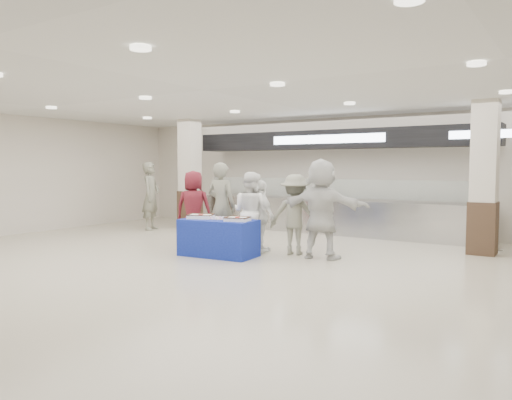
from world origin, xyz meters
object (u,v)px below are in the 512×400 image
Objects in this scene: soldier_a at (221,206)px; chef_tall at (251,212)px; cupcake_tray at (219,218)px; soldier_bg at (151,196)px; sheet_cake_left at (201,216)px; chef_short at (261,216)px; civilian_white at (322,209)px; display_table at (219,238)px; civilian_maroon at (194,208)px; sheet_cake_right at (237,219)px; soldier_b at (295,215)px.

soldier_a is 0.82m from chef_tall.
soldier_a is (-0.51, 0.77, 0.18)m from cupcake_tray.
chef_tall is 4.74m from soldier_bg.
sheet_cake_left is 0.31× the size of soldier_bg.
civilian_white is at bearing -157.77° from chef_short.
soldier_a reaches higher than display_table.
chef_tall is (0.28, 0.76, 0.49)m from display_table.
soldier_a reaches higher than sheet_cake_left.
chef_tall is at bearing 153.41° from civilian_maroon.
civilian_maroon is 0.90× the size of soldier_a.
sheet_cake_left is at bearing 47.12° from chef_tall.
display_table is at bearing 69.46° from chef_tall.
civilian_maroon is (-0.96, 0.91, 0.07)m from sheet_cake_left.
soldier_bg is (-4.48, 1.53, 0.12)m from chef_tall.
sheet_cake_right is 1.68m from civilian_white.
soldier_bg is at bearing 146.48° from display_table.
soldier_a reaches higher than soldier_b.
sheet_cake_right is at bearing 24.75° from civilian_white.
cupcake_tray is at bearing 21.89° from soldier_b.
sheet_cake_left is 1.97m from soldier_b.
chef_tall is at bearing 73.26° from chef_short.
soldier_a is (-1.00, 0.79, 0.16)m from sheet_cake_right.
sheet_cake_right is (0.91, 0.04, -0.00)m from sheet_cake_left.
civilian_maroon is at bearing 136.78° from sheet_cake_left.
chef_tall is (0.30, 0.73, 0.08)m from cupcake_tray.
chef_short is at bearing -128.05° from soldier_bg.
soldier_a is at bearing 141.70° from sheet_cake_right.
cupcake_tray is 0.25× the size of soldier_b.
sheet_cake_right reaches higher than cupcake_tray.
civilian_white is 1.02× the size of soldier_bg.
civilian_maroon reaches higher than sheet_cake_right.
cupcake_tray is 1.00m from chef_short.
chef_short reaches higher than sheet_cake_right.
soldier_bg is (-6.09, 1.39, -0.02)m from civilian_white.
civilian_white reaches higher than sheet_cake_right.
cupcake_tray is 0.21× the size of soldier_bg.
sheet_cake_right is at bearing -3.44° from display_table.
chef_short is at bearing 47.89° from sheet_cake_left.
sheet_cake_left is 0.40× the size of chef_short.
soldier_b is (0.94, 0.26, -0.02)m from chef_tall.
soldier_b is at bearing 160.58° from civilian_maroon.
soldier_b is 0.86× the size of soldier_bg.
soldier_a is 0.98× the size of soldier_bg.
civilian_white is at bearing 21.71° from sheet_cake_left.
soldier_bg is (-5.42, 1.27, 0.14)m from soldier_b.
civilian_maroon is 3.29m from civilian_white.
display_table is 4.83m from soldier_bg.
chef_short is at bearing -130.68° from chef_tall.
display_table is at bearing 23.29° from soldier_b.
soldier_a is 0.97× the size of civilian_white.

